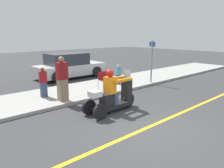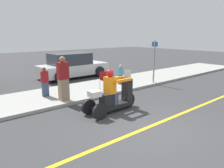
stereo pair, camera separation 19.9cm
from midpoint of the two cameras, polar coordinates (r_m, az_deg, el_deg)
name	(u,v)px [view 2 (the right image)]	position (r m, az deg, el deg)	size (l,w,h in m)	color
ground_plane	(147,128)	(6.46, 9.95, -11.23)	(60.00, 60.00, 0.00)	#38383A
lane_stripe	(149,127)	(6.54, 10.61, -10.92)	(24.00, 0.12, 0.01)	gold
sidewalk_strip	(67,94)	(9.83, -11.08, -2.45)	(28.00, 2.80, 0.12)	#9E9E99
motorcycle_trike	(112,96)	(7.45, 0.85, -3.28)	(2.09, 0.70, 1.49)	black
spectator_with_child	(45,82)	(9.26, -16.55, 0.40)	(0.31, 0.22, 1.21)	#38476B
spectator_end_of_line	(120,75)	(11.13, 2.71, 2.45)	(0.25, 0.15, 1.01)	#515156
spectator_by_tree	(63,79)	(8.48, -11.96, 1.18)	(0.42, 0.27, 1.70)	gray
folding_chair_set_back	(105,79)	(10.05, -1.20, 1.43)	(0.53, 0.53, 0.82)	#A5A8AD
parked_car_lot_left	(72,66)	(13.68, -9.93, 4.64)	(4.23, 1.94, 1.51)	silver
street_sign	(154,60)	(11.66, 11.43, 6.21)	(0.08, 0.36, 2.20)	gray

